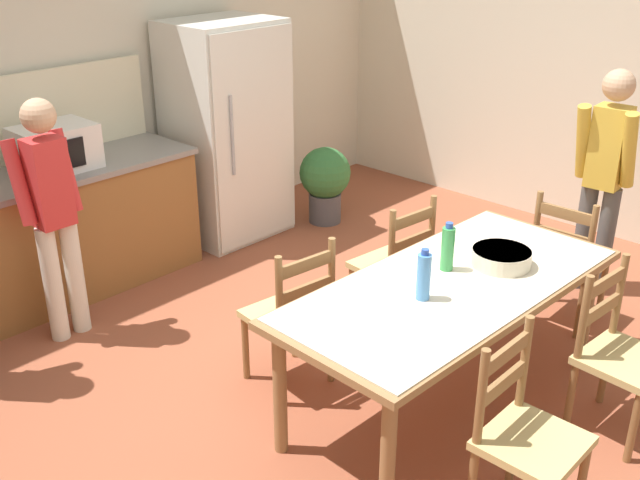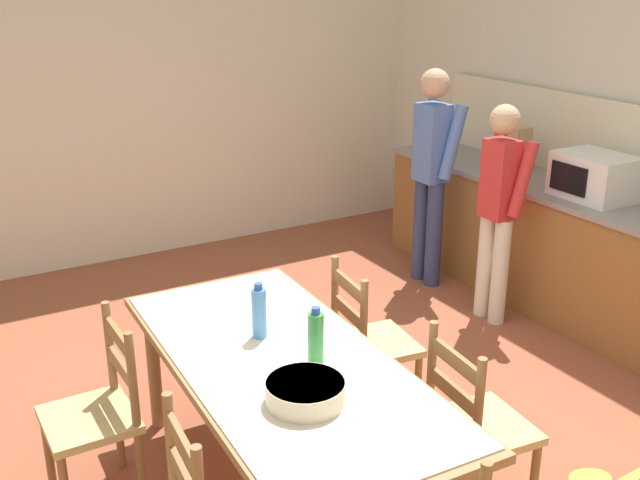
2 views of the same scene
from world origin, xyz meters
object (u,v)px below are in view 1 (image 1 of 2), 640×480
bottle_off_centre (448,248)px  chair_head_end (567,261)px  microwave (55,148)px  bottle_near_centre (424,276)px  chair_side_near_left (525,437)px  potted_plant (325,180)px  serving_bowl (501,257)px  chair_side_far_left (292,316)px  person_by_table (604,172)px  person_at_counter (52,209)px  chair_side_near_right (619,356)px  chair_side_far_right (395,266)px  dining_table (451,295)px  refrigerator (227,131)px

bottle_off_centre → chair_head_end: (1.19, -0.15, -0.44)m
microwave → bottle_near_centre: microwave is taller
chair_side_near_left → potted_plant: (1.96, 2.99, -0.06)m
chair_head_end → serving_bowl: bearing=90.8°
chair_side_far_left → microwave: bearing=-75.6°
person_by_table → bottle_off_centre: bearing=-5.3°
serving_bowl → chair_side_near_left: bearing=-141.9°
chair_head_end → person_at_counter: (-2.31, 2.24, 0.42)m
bottle_off_centre → chair_side_near_left: bottle_off_centre is taller
serving_bowl → chair_side_near_right: size_ratio=0.35×
bottle_near_centre → chair_side_near_right: size_ratio=0.30×
bottle_near_centre → chair_head_end: bottle_near_centre is taller
bottle_near_centre → serving_bowl: bottle_near_centre is taller
microwave → person_by_table: bearing=-46.8°
person_by_table → bottle_near_centre: bearing=-2.1°
chair_side_far_right → potted_plant: bearing=-117.4°
microwave → potted_plant: (2.17, -0.45, -0.68)m
chair_head_end → chair_side_near_right: (-0.86, -0.71, 0.00)m
bottle_near_centre → person_by_table: size_ratio=0.17×
person_by_table → chair_side_far_right: bearing=-29.6°
dining_table → chair_side_far_right: 0.90m
serving_bowl → chair_side_far_right: 0.89m
microwave → bottle_near_centre: 2.75m
dining_table → chair_side_near_left: (-0.48, -0.72, -0.24)m
microwave → chair_side_near_left: (0.21, -3.44, -0.62)m
serving_bowl → potted_plant: bearing=64.1°
refrigerator → bottle_off_centre: size_ratio=6.48×
bottle_near_centre → serving_bowl: 0.61m
person_at_counter → potted_plant: (2.51, 0.07, -0.48)m
person_by_table → serving_bowl: bearing=1.4°
person_at_counter → person_by_table: bearing=-127.2°
refrigerator → chair_side_far_right: size_ratio=1.92×
bottle_off_centre → chair_side_far_left: bottle_off_centre is taller
bottle_near_centre → chair_side_near_left: 0.88m
serving_bowl → person_by_table: (1.49, 0.10, 0.08)m
refrigerator → chair_side_far_left: size_ratio=1.92×
chair_side_near_right → chair_side_near_left: bearing=-177.8°
person_by_table → refrigerator: bearing=-71.0°
chair_head_end → chair_side_near_right: bearing=128.1°
microwave → bottle_off_centre: size_ratio=1.85×
chair_side_near_left → person_by_table: 2.47m
serving_bowl → person_by_table: bearing=4.0°
chair_side_near_left → refrigerator: bearing=69.4°
chair_head_end → potted_plant: (0.20, 2.31, -0.06)m
bottle_near_centre → chair_side_far_left: bearing=103.5°
microwave → chair_side_near_right: (1.11, -3.47, -0.62)m
refrigerator → bottle_off_centre: 2.68m
microwave → chair_head_end: bearing=-54.4°
microwave → potted_plant: size_ratio=0.75×
chair_side_far_left → chair_side_far_right: (0.90, -0.03, 0.00)m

